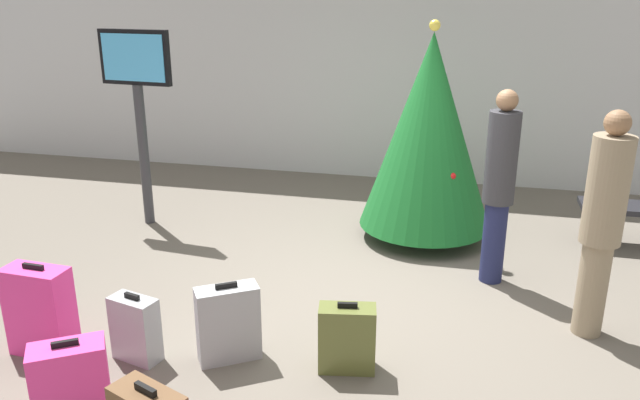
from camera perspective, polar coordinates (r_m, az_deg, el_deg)
The scene contains 11 objects.
ground_plane at distance 5.92m, azimuth 2.67°, elevation -9.10°, with size 16.00×16.00×0.00m, color #665E54.
back_wall at distance 9.36m, azimuth 7.78°, elevation 12.53°, with size 16.00×0.20×3.54m, color silver.
holiday_tree at distance 7.07m, azimuth 9.84°, elevation 6.09°, with size 1.48×1.48×2.45m.
flight_info_kiosk at distance 7.66m, azimuth -16.21°, elevation 9.45°, with size 0.89×0.17×2.32m.
traveller_0 at distance 6.16m, azimuth 15.96°, elevation 1.55°, with size 0.30×0.30×1.90m.
traveller_1 at distance 5.47m, azimuth 24.26°, elevation -1.67°, with size 0.33×0.33×1.90m.
suitcase_1 at distance 4.67m, azimuth -21.70°, elevation -15.06°, with size 0.55×0.48×0.58m.
suitcase_3 at distance 5.16m, azimuth -16.41°, elevation -11.15°, with size 0.41×0.27×0.56m.
suitcase_4 at distance 4.99m, azimuth -8.33°, elevation -11.03°, with size 0.51×0.43×0.65m.
suitcase_5 at distance 5.45m, azimuth -24.05°, elevation -9.19°, with size 0.52×0.27×0.77m.
suitcase_6 at distance 4.84m, azimuth 2.47°, elevation -12.44°, with size 0.46×0.28×0.56m.
Camera 1 is at (0.96, -5.14, 2.77)m, focal length 35.26 mm.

